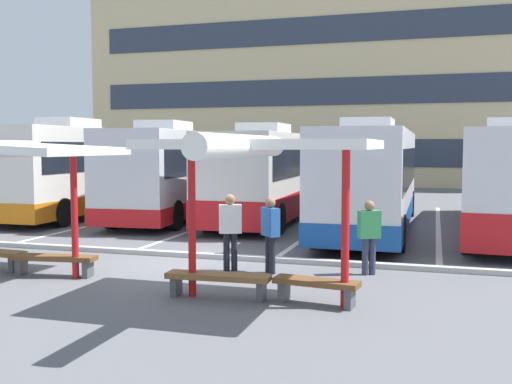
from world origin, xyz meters
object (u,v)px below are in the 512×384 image
object	(u,v)px
coach_bus_4	(510,181)
waiting_shelter_1	(261,149)
waiting_passenger_2	(230,226)
coach_bus_3	(372,179)
waiting_shelter_0	(5,151)
waiting_passenger_1	(369,232)
coach_bus_0	(89,170)
bench_1	(54,260)
bench_2	(218,280)
bench_3	(316,286)
waiting_passenger_0	(270,230)
coach_bus_1	(176,173)
coach_bus_2	(273,176)

from	to	relation	value
coach_bus_4	waiting_shelter_1	bearing A→B (deg)	-115.17
waiting_passenger_2	coach_bus_4	bearing A→B (deg)	51.63
coach_bus_3	waiting_shelter_0	bearing A→B (deg)	-124.88
coach_bus_4	waiting_passenger_1	xyz separation A→B (m)	(-3.63, -7.89, -0.71)
coach_bus_0	bench_1	world-z (taller)	coach_bus_0
bench_2	waiting_passenger_2	world-z (taller)	waiting_passenger_2
bench_3	waiting_passenger_0	size ratio (longest dim) A/B	0.94
bench_3	coach_bus_0	bearing A→B (deg)	136.27
coach_bus_3	waiting_passenger_1	distance (m)	7.18
bench_3	waiting_passenger_0	xyz separation A→B (m)	(-1.45, 2.26, 0.63)
coach_bus_1	bench_2	size ratio (longest dim) A/B	5.26
coach_bus_4	bench_2	world-z (taller)	coach_bus_4
waiting_passenger_0	waiting_passenger_1	bearing A→B (deg)	12.65
coach_bus_4	bench_1	xyz separation A→B (m)	(-10.03, -9.98, -1.29)
coach_bus_0	waiting_passenger_2	bearing A→B (deg)	-43.79
coach_bus_1	bench_2	world-z (taller)	coach_bus_1
bench_3	waiting_passenger_1	size ratio (longest dim) A/B	0.96
waiting_shelter_0	bench_2	xyz separation A→B (m)	(4.88, -0.39, -2.33)
coach_bus_4	waiting_passenger_2	distance (m)	10.69
waiting_passenger_2	coach_bus_2	bearing A→B (deg)	99.52
bench_3	waiting_passenger_1	world-z (taller)	waiting_passenger_1
bench_2	waiting_passenger_2	xyz separation A→B (m)	(-0.57, 2.32, 0.65)
waiting_shelter_0	bench_1	size ratio (longest dim) A/B	2.63
coach_bus_2	waiting_shelter_1	distance (m)	12.68
coach_bus_4	coach_bus_2	bearing A→B (deg)	171.10
bench_1	coach_bus_4	bearing A→B (deg)	44.84
coach_bus_1	bench_1	size ratio (longest dim) A/B	5.51
coach_bus_4	coach_bus_1	bearing A→B (deg)	178.06
coach_bus_0	waiting_passenger_0	bearing A→B (deg)	-41.04
coach_bus_1	waiting_passenger_2	xyz separation A→B (m)	(5.27, -8.77, -0.75)
coach_bus_0	coach_bus_4	bearing A→B (deg)	-1.37
coach_bus_2	bench_1	distance (m)	11.48
coach_bus_1	waiting_shelter_1	distance (m)	13.25
coach_bus_0	waiting_passenger_1	size ratio (longest dim) A/B	6.64
coach_bus_2	coach_bus_1	bearing A→B (deg)	-166.32
bench_1	waiting_passenger_2	size ratio (longest dim) A/B	1.09
coach_bus_4	waiting_passenger_1	size ratio (longest dim) A/B	7.89
coach_bus_2	bench_3	size ratio (longest dim) A/B	7.45
bench_2	waiting_passenger_2	bearing A→B (deg)	103.84
bench_2	waiting_passenger_1	world-z (taller)	waiting_passenger_1
waiting_shelter_1	waiting_passenger_0	xyz separation A→B (m)	(-0.55, 2.60, -1.77)
coach_bus_4	waiting_passenger_2	world-z (taller)	coach_bus_4
coach_bus_1	waiting_passenger_0	world-z (taller)	coach_bus_1
coach_bus_1	bench_3	distance (m)	13.48
coach_bus_2	waiting_passenger_1	xyz separation A→B (m)	(4.61, -9.18, -0.71)
waiting_passenger_1	bench_3	bearing A→B (deg)	-102.75
coach_bus_1	waiting_passenger_0	distance (m)	10.75
coach_bus_3	waiting_shelter_0	distance (m)	11.64
coach_bus_1	waiting_shelter_1	xyz separation A→B (m)	(6.74, -11.36, 0.99)
coach_bus_3	waiting_passenger_0	size ratio (longest dim) A/B	6.97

